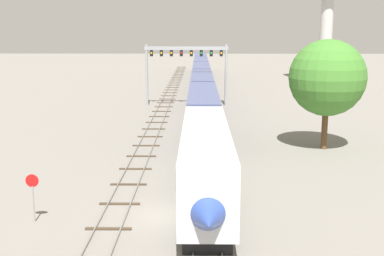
% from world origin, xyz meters
% --- Properties ---
extents(ground_plane, '(400.00, 400.00, 0.00)m').
position_xyz_m(ground_plane, '(0.00, 0.00, 0.00)').
color(ground_plane, gray).
extents(track_main, '(2.60, 200.00, 0.16)m').
position_xyz_m(track_main, '(2.00, 60.00, 0.07)').
color(track_main, slate).
rests_on(track_main, ground).
extents(track_near, '(2.60, 160.00, 0.16)m').
position_xyz_m(track_near, '(-3.50, 40.00, 0.07)').
color(track_near, slate).
rests_on(track_near, ground).
extents(passenger_train, '(3.04, 115.06, 4.80)m').
position_xyz_m(passenger_train, '(2.00, 51.13, 2.61)').
color(passenger_train, silver).
rests_on(passenger_train, ground).
extents(signal_gantry, '(12.10, 0.49, 8.94)m').
position_xyz_m(signal_gantry, '(-0.25, 43.49, 6.61)').
color(signal_gantry, '#999BA0').
rests_on(signal_gantry, ground).
extents(stop_sign, '(0.76, 0.08, 2.88)m').
position_xyz_m(stop_sign, '(-8.00, -0.92, 1.87)').
color(stop_sign, gray).
rests_on(stop_sign, ground).
extents(trackside_tree_left, '(7.02, 7.02, 10.18)m').
position_xyz_m(trackside_tree_left, '(13.31, 17.24, 6.65)').
color(trackside_tree_left, brown).
rests_on(trackside_tree_left, ground).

